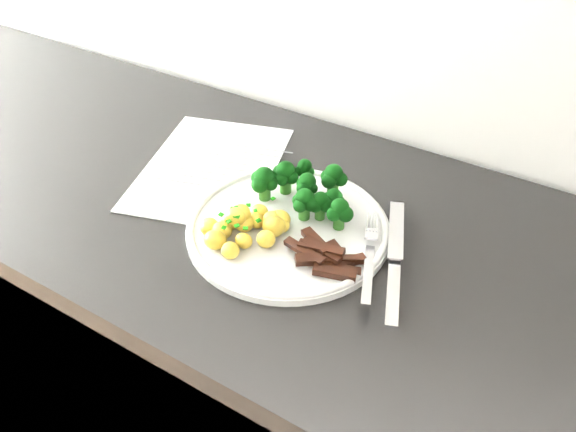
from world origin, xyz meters
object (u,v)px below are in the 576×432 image
object	(u,v)px
recipe_paper	(211,167)
potatoes	(250,225)
knife	(394,273)
fork	(369,260)
plate	(288,227)
beef_strips	(326,256)
counter	(307,403)
broccoli	(306,188)

from	to	relation	value
recipe_paper	potatoes	xyz separation A→B (m)	(0.17, -0.12, 0.02)
potatoes	knife	distance (m)	0.22
potatoes	fork	bearing A→B (deg)	9.72
potatoes	plate	bearing A→B (deg)	47.58
plate	fork	size ratio (longest dim) A/B	1.68
fork	potatoes	bearing A→B (deg)	-170.28
plate	knife	xyz separation A→B (m)	(0.18, -0.01, 0.00)
recipe_paper	beef_strips	distance (m)	0.32
beef_strips	fork	world-z (taller)	beef_strips
counter	potatoes	world-z (taller)	potatoes
plate	knife	bearing A→B (deg)	-2.84
plate	beef_strips	xyz separation A→B (m)	(0.09, -0.04, 0.01)
broccoli	potatoes	xyz separation A→B (m)	(-0.04, -0.10, -0.02)
counter	knife	world-z (taller)	knife
counter	plate	size ratio (longest dim) A/B	7.78
counter	plate	distance (m)	0.46
recipe_paper	potatoes	bearing A→B (deg)	-35.83
fork	knife	size ratio (longest dim) A/B	0.76
plate	broccoli	distance (m)	0.07
plate	knife	world-z (taller)	knife
broccoli	knife	bearing A→B (deg)	-19.80
plate	broccoli	bearing A→B (deg)	91.86
counter	recipe_paper	bearing A→B (deg)	166.35
potatoes	fork	distance (m)	0.18
knife	beef_strips	bearing A→B (deg)	-160.59
fork	beef_strips	bearing A→B (deg)	-152.61
broccoli	fork	world-z (taller)	broccoli
counter	fork	bearing A→B (deg)	-15.96
recipe_paper	fork	bearing A→B (deg)	-14.38
counter	knife	xyz separation A→B (m)	(0.14, -0.03, 0.46)
plate	fork	bearing A→B (deg)	-5.16
counter	plate	bearing A→B (deg)	-151.14
knife	broccoli	bearing A→B (deg)	160.20
plate	broccoli	size ratio (longest dim) A/B	1.70
beef_strips	recipe_paper	bearing A→B (deg)	158.20
potatoes	fork	size ratio (longest dim) A/B	0.68
broccoli	beef_strips	size ratio (longest dim) A/B	1.49
counter	fork	size ratio (longest dim) A/B	13.06
beef_strips	fork	bearing A→B (deg)	27.39
potatoes	fork	xyz separation A→B (m)	(0.18, 0.03, -0.01)
recipe_paper	knife	size ratio (longest dim) A/B	1.52
recipe_paper	fork	xyz separation A→B (m)	(0.35, -0.09, 0.02)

